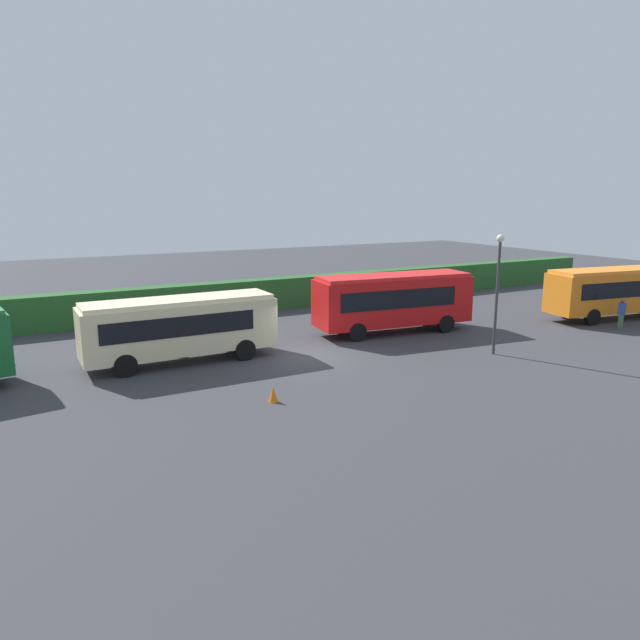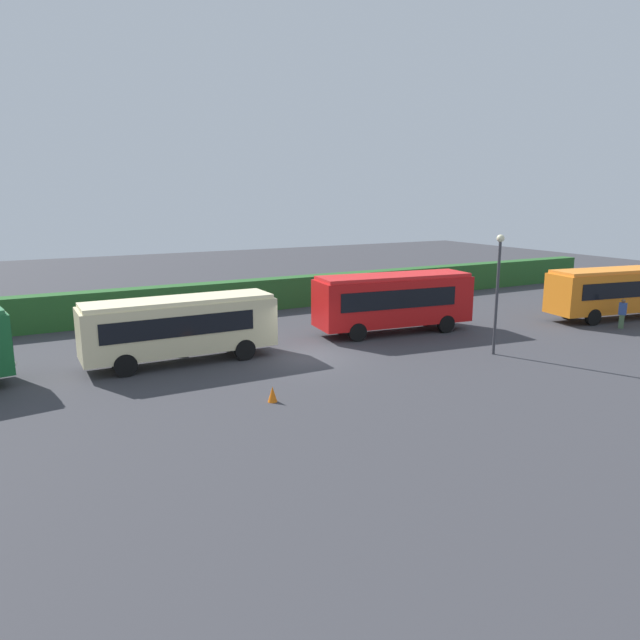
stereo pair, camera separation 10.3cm
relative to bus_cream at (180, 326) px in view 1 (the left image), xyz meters
The scene contains 9 objects.
ground_plane 6.19m from the bus_cream, 19.78° to the right, with size 107.14×107.14×0.00m, color #38383D.
bus_cream is the anchor object (origin of this frame).
bus_red 12.11m from the bus_cream, ahead, with size 9.18×3.52×3.29m.
bus_orange 26.94m from the bus_cream, ahead, with size 10.00×3.80×3.15m.
person_right 2.56m from the bus_cream, 101.18° to the left, with size 0.46×0.36×1.81m.
person_far 24.95m from the bus_cream, 12.01° to the right, with size 0.43×0.49×1.72m.
hedge_row 11.45m from the bus_cream, 60.72° to the left, with size 65.57×1.25×2.07m, color #275B27.
traffic_cone 7.22m from the bus_cream, 77.43° to the right, with size 0.36×0.36×0.60m, color orange.
lamppost 15.05m from the bus_cream, 23.09° to the right, with size 0.36×0.36×5.79m.
Camera 1 is at (-12.50, -24.08, 7.63)m, focal length 32.96 mm.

